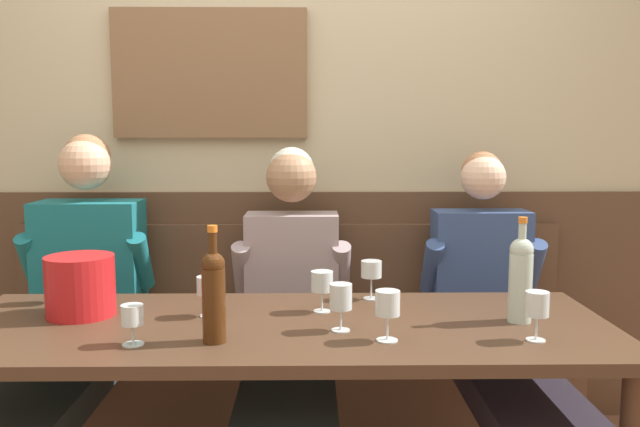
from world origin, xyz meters
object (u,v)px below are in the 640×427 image
(dining_table, at_px, (280,346))
(person_right_seat, at_px, (64,315))
(wine_bottle_amber_mid, at_px, (214,293))
(wine_glass_mid_left, at_px, (322,283))
(person_center_left_seat, at_px, (290,321))
(wine_glass_center_rear, at_px, (55,273))
(wine_glass_mid_right, at_px, (537,306))
(wine_glass_near_bucket, at_px, (341,298))
(wine_glass_right_end, at_px, (208,287))
(ice_bucket, at_px, (80,286))
(wine_bottle_green_tall, at_px, (521,277))
(person_left_seat, at_px, (503,331))
(wall_bench, at_px, (288,376))
(wine_glass_center_front, at_px, (132,318))
(wine_glass_by_bottle, at_px, (371,271))
(wine_glass_left_end, at_px, (388,306))

(dining_table, bearing_deg, person_right_seat, 156.72)
(dining_table, height_order, wine_bottle_amber_mid, wine_bottle_amber_mid)
(wine_bottle_amber_mid, relative_size, wine_glass_mid_left, 2.45)
(person_center_left_seat, relative_size, wine_glass_center_rear, 8.01)
(wine_glass_mid_right, height_order, wine_glass_near_bucket, same)
(wine_glass_right_end, distance_m, wine_glass_near_bucket, 0.48)
(wine_glass_mid_right, xyz_separation_m, wine_glass_center_rear, (-1.62, 0.46, 0.01))
(ice_bucket, distance_m, wine_bottle_green_tall, 1.49)
(wine_bottle_amber_mid, bearing_deg, wine_glass_right_end, 102.52)
(dining_table, distance_m, person_right_seat, 0.93)
(person_center_left_seat, distance_m, person_left_seat, 0.82)
(wall_bench, bearing_deg, wine_glass_center_front, -114.81)
(ice_bucket, bearing_deg, wine_glass_near_bucket, -12.12)
(wine_bottle_green_tall, distance_m, wine_glass_right_end, 1.05)
(wine_bottle_green_tall, xyz_separation_m, wine_glass_by_bottle, (-0.47, 0.30, -0.05))
(wine_glass_left_end, bearing_deg, dining_table, 150.06)
(wall_bench, relative_size, wine_glass_by_bottle, 16.96)
(person_right_seat, distance_m, wine_glass_mid_right, 1.74)
(wine_bottle_amber_mid, height_order, wine_glass_center_front, wine_bottle_amber_mid)
(wine_glass_center_rear, bearing_deg, person_center_left_seat, 5.32)
(wine_bottle_amber_mid, height_order, wine_glass_by_bottle, wine_bottle_amber_mid)
(wine_glass_mid_right, distance_m, wine_glass_mid_left, 0.72)
(wine_glass_left_end, bearing_deg, person_left_seat, 44.76)
(person_left_seat, bearing_deg, wine_glass_by_bottle, -179.53)
(ice_bucket, height_order, wine_glass_by_bottle, ice_bucket)
(wine_glass_mid_left, relative_size, wine_glass_near_bucket, 0.95)
(dining_table, height_order, wine_glass_center_front, wine_glass_center_front)
(wine_glass_near_bucket, bearing_deg, wine_glass_center_rear, 161.10)
(person_center_left_seat, relative_size, person_left_seat, 1.01)
(wall_bench, bearing_deg, wine_glass_center_rear, -152.78)
(wall_bench, xyz_separation_m, person_center_left_seat, (0.02, -0.35, 0.36))
(wine_glass_by_bottle, xyz_separation_m, wine_glass_center_rear, (-1.17, -0.04, 0.01))
(wine_glass_mid_left, relative_size, wine_glass_center_rear, 0.89)
(ice_bucket, bearing_deg, person_center_left_seat, 19.09)
(person_right_seat, relative_size, person_left_seat, 1.06)
(person_right_seat, xyz_separation_m, wine_bottle_amber_mid, (0.66, -0.56, 0.23))
(wine_bottle_green_tall, distance_m, wine_glass_mid_left, 0.67)
(wine_bottle_amber_mid, relative_size, wine_glass_right_end, 2.54)
(dining_table, relative_size, wine_glass_center_rear, 13.51)
(wine_glass_by_bottle, xyz_separation_m, wine_glass_near_bucket, (-0.13, -0.40, -0.00))
(wine_glass_left_end, bearing_deg, wine_glass_by_bottle, 90.31)
(wine_glass_by_bottle, distance_m, wine_glass_right_end, 0.62)
(wine_glass_right_end, bearing_deg, wine_glass_center_front, -120.33)
(person_center_left_seat, relative_size, ice_bucket, 5.59)
(person_right_seat, height_order, person_left_seat, person_right_seat)
(wine_bottle_amber_mid, bearing_deg, dining_table, 46.26)
(wine_glass_left_end, bearing_deg, wine_glass_near_bucket, 143.10)
(wine_bottle_green_tall, distance_m, wine_glass_center_rear, 1.66)
(person_right_seat, relative_size, wine_glass_mid_left, 9.35)
(wall_bench, bearing_deg, wine_bottle_amber_mid, -101.83)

